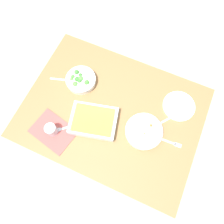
% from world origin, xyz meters
% --- Properties ---
extents(ground_plane, '(6.00, 6.00, 0.00)m').
position_xyz_m(ground_plane, '(0.00, 0.00, 0.00)').
color(ground_plane, '#B2A899').
extents(dining_table, '(1.20, 0.90, 0.74)m').
position_xyz_m(dining_table, '(0.00, 0.00, 0.65)').
color(dining_table, olive).
rests_on(dining_table, ground_plane).
extents(placemat, '(0.32, 0.25, 0.00)m').
position_xyz_m(placemat, '(0.30, 0.28, 0.74)').
color(placemat, '#B24C47').
rests_on(placemat, dining_table).
extents(stew_bowl, '(0.24, 0.24, 0.06)m').
position_xyz_m(stew_bowl, '(-0.25, 0.05, 0.77)').
color(stew_bowl, white).
rests_on(stew_bowl, dining_table).
extents(broccoli_bowl, '(0.21, 0.21, 0.07)m').
position_xyz_m(broccoli_bowl, '(0.29, -0.12, 0.77)').
color(broccoli_bowl, white).
rests_on(broccoli_bowl, dining_table).
extents(baking_dish, '(0.34, 0.29, 0.06)m').
position_xyz_m(baking_dish, '(0.08, 0.12, 0.77)').
color(baking_dish, silver).
rests_on(baking_dish, dining_table).
extents(drink_cup, '(0.07, 0.07, 0.08)m').
position_xyz_m(drink_cup, '(0.30, 0.28, 0.78)').
color(drink_cup, '#B2BCC6').
rests_on(drink_cup, dining_table).
extents(side_plate, '(0.22, 0.22, 0.01)m').
position_xyz_m(side_plate, '(-0.40, -0.22, 0.75)').
color(side_plate, white).
rests_on(side_plate, dining_table).
extents(spoon_by_stew, '(0.12, 0.15, 0.01)m').
position_xyz_m(spoon_by_stew, '(-0.33, -0.06, 0.74)').
color(spoon_by_stew, silver).
rests_on(spoon_by_stew, dining_table).
extents(spoon_by_broccoli, '(0.17, 0.07, 0.01)m').
position_xyz_m(spoon_by_broccoli, '(0.40, -0.09, 0.74)').
color(spoon_by_broccoli, silver).
rests_on(spoon_by_broccoli, dining_table).
extents(spoon_spare, '(0.15, 0.13, 0.01)m').
position_xyz_m(spoon_spare, '(0.24, 0.23, 0.74)').
color(spoon_spare, silver).
rests_on(spoon_spare, dining_table).
extents(fork_on_table, '(0.18, 0.03, 0.01)m').
position_xyz_m(fork_on_table, '(-0.43, 0.04, 0.74)').
color(fork_on_table, silver).
rests_on(fork_on_table, dining_table).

